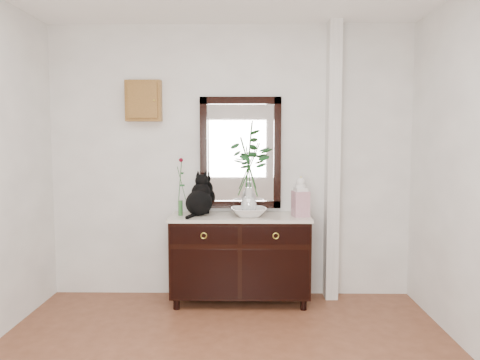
{
  "coord_description": "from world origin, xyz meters",
  "views": [
    {
      "loc": [
        0.16,
        -2.67,
        1.59
      ],
      "look_at": [
        0.1,
        1.63,
        1.2
      ],
      "focal_mm": 35.0,
      "sensor_mm": 36.0,
      "label": 1
    }
  ],
  "objects_px": {
    "sideboard": "(240,254)",
    "cat": "(199,194)",
    "lotus_bowl": "(249,212)",
    "ginger_jar": "(301,196)"
  },
  "relations": [
    {
      "from": "cat",
      "to": "ginger_jar",
      "type": "height_order",
      "value": "cat"
    },
    {
      "from": "sideboard",
      "to": "cat",
      "type": "bearing_deg",
      "value": 176.25
    },
    {
      "from": "lotus_bowl",
      "to": "ginger_jar",
      "type": "distance_m",
      "value": 0.51
    },
    {
      "from": "sideboard",
      "to": "ginger_jar",
      "type": "relative_size",
      "value": 3.48
    },
    {
      "from": "cat",
      "to": "sideboard",
      "type": "bearing_deg",
      "value": 11.41
    },
    {
      "from": "lotus_bowl",
      "to": "ginger_jar",
      "type": "height_order",
      "value": "ginger_jar"
    },
    {
      "from": "sideboard",
      "to": "lotus_bowl",
      "type": "relative_size",
      "value": 3.95
    },
    {
      "from": "cat",
      "to": "lotus_bowl",
      "type": "height_order",
      "value": "cat"
    },
    {
      "from": "sideboard",
      "to": "lotus_bowl",
      "type": "height_order",
      "value": "lotus_bowl"
    },
    {
      "from": "sideboard",
      "to": "lotus_bowl",
      "type": "distance_m",
      "value": 0.43
    }
  ]
}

